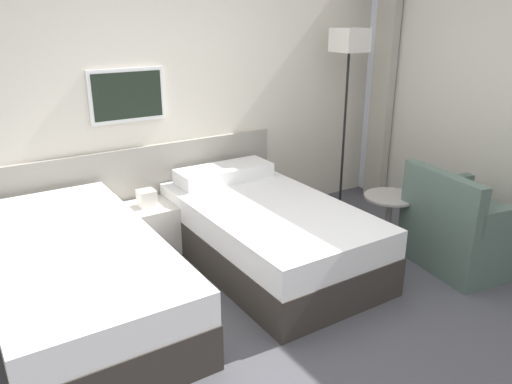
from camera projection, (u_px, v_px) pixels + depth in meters
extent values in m
plane|color=#47474C|center=(314.00, 335.00, 3.23)|extent=(16.00, 16.00, 0.00)
cube|color=beige|center=(175.00, 87.00, 4.37)|extent=(10.00, 0.06, 2.70)
cube|color=gray|center=(136.00, 196.00, 4.41)|extent=(2.76, 0.04, 0.87)
cube|color=white|center=(127.00, 95.00, 4.11)|extent=(0.64, 0.03, 0.44)
cube|color=black|center=(128.00, 96.00, 4.10)|extent=(0.58, 0.01, 0.38)
cube|color=#A8A393|center=(384.00, 78.00, 5.18)|extent=(0.10, 0.24, 2.64)
cube|color=#332D28|center=(83.00, 300.00, 3.35)|extent=(1.09, 1.92, 0.30)
cube|color=white|center=(78.00, 265.00, 3.26)|extent=(1.08, 1.90, 0.22)
cube|color=white|center=(51.00, 206.00, 3.78)|extent=(0.87, 0.34, 0.13)
cube|color=#332D28|center=(269.00, 246.00, 4.11)|extent=(1.09, 1.92, 0.30)
cube|color=white|center=(269.00, 217.00, 4.02)|extent=(1.08, 1.90, 0.22)
cube|color=white|center=(224.00, 173.00, 4.54)|extent=(0.87, 0.34, 0.13)
cube|color=beige|center=(149.00, 229.00, 4.28)|extent=(0.42, 0.42, 0.43)
cube|color=silver|center=(147.00, 198.00, 4.18)|extent=(0.14, 0.14, 0.14)
cylinder|color=black|center=(339.00, 208.00, 5.29)|extent=(0.24, 0.24, 0.02)
cylinder|color=black|center=(344.00, 134.00, 5.02)|extent=(0.02, 0.02, 1.59)
cube|color=silver|center=(350.00, 40.00, 4.71)|extent=(0.28, 0.28, 0.22)
cylinder|color=gray|center=(386.00, 245.00, 4.45)|extent=(0.29, 0.29, 0.01)
cylinder|color=gray|center=(388.00, 222.00, 4.37)|extent=(0.05, 0.05, 0.45)
cylinder|color=gray|center=(391.00, 197.00, 4.29)|extent=(0.45, 0.45, 0.02)
cube|color=#4C6056|center=(467.00, 238.00, 4.09)|extent=(0.89, 0.91, 0.45)
cube|color=#4C6056|center=(442.00, 196.00, 3.82)|extent=(0.22, 0.80, 0.38)
cube|color=#4C6056|center=(510.00, 218.00, 3.68)|extent=(0.66, 0.19, 0.18)
cube|color=#4C6056|center=(441.00, 189.00, 4.29)|extent=(0.66, 0.19, 0.18)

